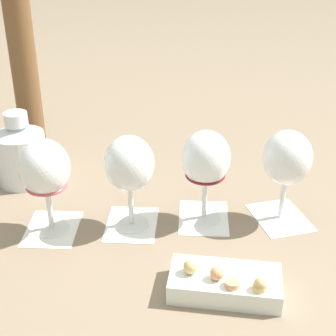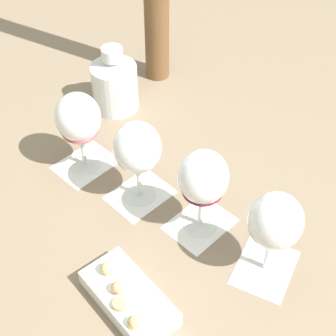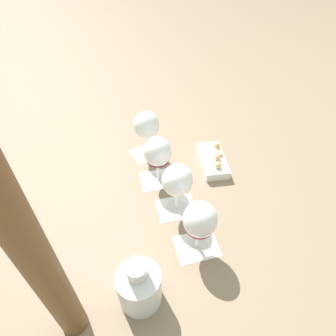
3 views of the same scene
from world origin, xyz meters
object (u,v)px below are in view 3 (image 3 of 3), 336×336
at_px(wine_glass_1, 177,182).
at_px(snack_dish, 213,160).
at_px(wine_glass_0, 200,221).
at_px(ceramic_vase, 139,285).
at_px(umbrella_pole, 16,228).
at_px(wine_glass_2, 158,153).
at_px(wine_glass_3, 147,127).

height_order(wine_glass_1, snack_dish, wine_glass_1).
bearing_deg(snack_dish, wine_glass_0, -176.74).
relative_size(ceramic_vase, umbrella_pole, 0.20).
height_order(wine_glass_2, ceramic_vase, wine_glass_2).
height_order(wine_glass_3, umbrella_pole, umbrella_pole).
xyz_separation_m(wine_glass_0, wine_glass_3, (0.34, 0.26, -0.00)).
height_order(wine_glass_1, umbrella_pole, umbrella_pole).
bearing_deg(snack_dish, umbrella_pole, 161.56).
relative_size(wine_glass_0, snack_dish, 0.94).
distance_m(ceramic_vase, umbrella_pole, 0.36).
height_order(wine_glass_1, wine_glass_2, same).
relative_size(wine_glass_2, umbrella_pole, 0.23).
distance_m(wine_glass_0, wine_glass_2, 0.28).
xyz_separation_m(wine_glass_3, umbrella_pole, (-0.61, -0.04, 0.27)).
bearing_deg(ceramic_vase, snack_dish, -8.88).
bearing_deg(umbrella_pole, wine_glass_2, -5.06).
xyz_separation_m(wine_glass_0, umbrella_pole, (-0.28, 0.23, 0.27)).
relative_size(wine_glass_1, snack_dish, 0.94).
bearing_deg(ceramic_vase, wine_glass_3, 17.42).
bearing_deg(wine_glass_1, wine_glass_2, 42.35).
bearing_deg(wine_glass_0, wine_glass_2, 40.48).
distance_m(wine_glass_0, ceramic_vase, 0.21).
bearing_deg(snack_dish, ceramic_vase, 171.12).
relative_size(wine_glass_3, umbrella_pole, 0.23).
bearing_deg(ceramic_vase, wine_glass_2, 11.79).
height_order(wine_glass_0, snack_dish, wine_glass_0).
bearing_deg(wine_glass_2, wine_glass_3, 33.13).
distance_m(snack_dish, umbrella_pole, 0.75).
xyz_separation_m(snack_dish, umbrella_pole, (-0.62, 0.21, 0.37)).
bearing_deg(umbrella_pole, wine_glass_0, -39.21).
bearing_deg(ceramic_vase, umbrella_pole, 128.35).
bearing_deg(wine_glass_1, umbrella_pole, 160.86).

